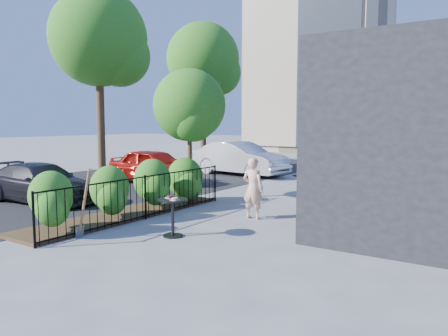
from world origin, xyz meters
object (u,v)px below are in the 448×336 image
Objects in this scene: street_tree_near at (99,44)px; shovel at (83,207)px; patio_tree at (190,110)px; car_darkgrey at (41,183)px; street_tree_far at (203,63)px; cafe_table at (173,211)px; woman at (253,188)px; car_silver at (240,158)px; car_red at (155,166)px.

shovel is at bearing -42.68° from street_tree_near.
car_darkgrey is at bearing -141.74° from patio_tree.
shovel is (8.68, -16.00, -5.26)m from street_tree_far.
cafe_table is 0.56× the size of woman.
street_tree_far reaches higher than shovel.
street_tree_far is at bearing 118.47° from shovel.
patio_tree reaches higher than car_silver.
shovel is at bearing -139.78° from cafe_table.
car_red is at bearing 148.31° from patio_tree.
shovel is (-1.37, -1.16, 0.11)m from cafe_table.
shovel reaches higher than car_red.
shovel is at bearing -117.89° from car_darkgrey.
car_red is at bearing -64.89° from street_tree_far.
woman is at bearing -22.64° from street_tree_near.
woman is at bearing -117.16° from car_red.
cafe_table is 8.18m from car_red.
cafe_table is at bearing 40.22° from shovel.
car_red is 4.89m from car_darkgrey.
patio_tree is 0.99× the size of car_darkgrey.
car_darkgrey is at bearing 171.46° from cafe_table.
cafe_table is at bearing -148.38° from car_silver.
cafe_table is 1.80m from shovel.
patio_tree is 5.33m from shovel.
shovel is at bearing -78.50° from patio_tree.
shovel is 0.38× the size of car_darkgrey.
patio_tree is 2.63× the size of shovel.
street_tree_far reaches higher than cafe_table.
cafe_table is (10.05, -6.84, -5.37)m from street_tree_near.
car_red is 0.99× the size of car_darkgrey.
car_silver is 1.14× the size of car_darkgrey.
car_darkgrey is (-0.05, -4.89, -0.10)m from car_red.
street_tree_near is at bearing 137.32° from shovel.
car_silver is at bearing 108.23° from patio_tree.
shovel is (-1.92, -3.58, -0.10)m from woman.
car_silver is at bearing -12.39° from car_darkgrey.
cafe_table is 2.49m from woman.
street_tree_near is at bearing 145.76° from cafe_table.
cafe_table is 0.19× the size of car_silver.
street_tree_near reaches higher than woman.
patio_tree reaches higher than shovel.
street_tree_far is at bearing 124.51° from patio_tree.
cafe_table is at bearing -55.89° from street_tree_far.
shovel is 11.49m from car_silver.
car_red is (-6.34, 3.35, -0.09)m from woman.
car_darkgrey is at bearing -179.96° from car_red.
patio_tree is 4.65× the size of cafe_table.
car_darkgrey is (-3.50, -2.76, -2.18)m from patio_tree.
street_tree_far is 9.09m from car_silver.
street_tree_near is 1.81× the size of car_silver.
patio_tree is at bearing -22.57° from street_tree_near.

